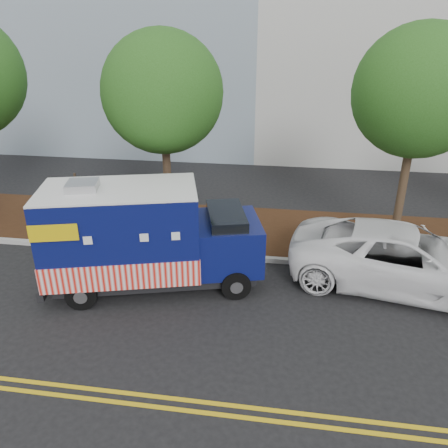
# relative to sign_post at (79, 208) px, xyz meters

# --- Properties ---
(ground) EXTENTS (120.00, 120.00, 0.00)m
(ground) POSITION_rel_sign_post_xyz_m (3.01, -2.01, -1.20)
(ground) COLOR black
(ground) RESTS_ON ground
(curb) EXTENTS (120.00, 0.18, 0.15)m
(curb) POSITION_rel_sign_post_xyz_m (3.01, -0.61, -1.12)
(curb) COLOR #9E9E99
(curb) RESTS_ON ground
(mulch_strip) EXTENTS (120.00, 4.00, 0.15)m
(mulch_strip) POSITION_rel_sign_post_xyz_m (3.01, 1.49, -1.12)
(mulch_strip) COLOR black
(mulch_strip) RESTS_ON ground
(centerline_near) EXTENTS (120.00, 0.10, 0.01)m
(centerline_near) POSITION_rel_sign_post_xyz_m (3.01, -6.46, -1.19)
(centerline_near) COLOR gold
(centerline_near) RESTS_ON ground
(centerline_far) EXTENTS (120.00, 0.10, 0.01)m
(centerline_far) POSITION_rel_sign_post_xyz_m (3.01, -6.71, -1.19)
(centerline_far) COLOR gold
(centerline_far) RESTS_ON ground
(tree_b) EXTENTS (3.72, 3.72, 6.75)m
(tree_b) POSITION_rel_sign_post_xyz_m (2.92, 0.62, 3.68)
(tree_b) COLOR #38281C
(tree_b) RESTS_ON ground
(tree_c) EXTENTS (3.83, 3.83, 6.92)m
(tree_c) POSITION_rel_sign_post_xyz_m (10.42, 1.03, 3.79)
(tree_c) COLOR #38281C
(tree_c) RESTS_ON ground
(sign_post) EXTENTS (0.06, 0.06, 2.40)m
(sign_post) POSITION_rel_sign_post_xyz_m (0.00, 0.00, 0.00)
(sign_post) COLOR #473828
(sign_post) RESTS_ON ground
(food_truck) EXTENTS (6.25, 3.61, 3.12)m
(food_truck) POSITION_rel_sign_post_xyz_m (3.01, -2.45, 0.21)
(food_truck) COLOR black
(food_truck) RESTS_ON ground
(white_car) EXTENTS (6.60, 3.96, 1.71)m
(white_car) POSITION_rel_sign_post_xyz_m (10.13, -1.41, -0.34)
(white_car) COLOR white
(white_car) RESTS_ON ground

